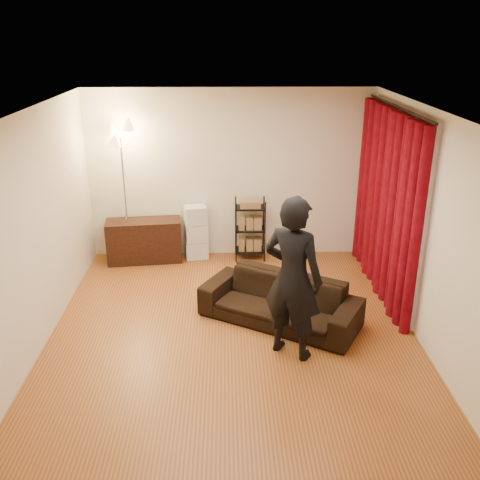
{
  "coord_description": "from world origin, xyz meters",
  "views": [
    {
      "loc": [
        -0.06,
        -5.79,
        3.51
      ],
      "look_at": [
        0.1,
        0.3,
        1.1
      ],
      "focal_mm": 40.0,
      "sensor_mm": 36.0,
      "label": 1
    }
  ],
  "objects_px": {
    "media_cabinet": "(144,241)",
    "wire_shelf": "(250,229)",
    "sofa": "(280,301)",
    "floor_lamp": "(125,196)",
    "person": "(293,278)",
    "storage_boxes": "(196,232)"
  },
  "relations": [
    {
      "from": "media_cabinet",
      "to": "wire_shelf",
      "type": "xyz_separation_m",
      "value": [
        1.7,
        0.05,
        0.16
      ]
    },
    {
      "from": "sofa",
      "to": "wire_shelf",
      "type": "xyz_separation_m",
      "value": [
        -0.29,
        2.05,
        0.21
      ]
    },
    {
      "from": "sofa",
      "to": "floor_lamp",
      "type": "xyz_separation_m",
      "value": [
        -2.24,
        1.94,
        0.82
      ]
    },
    {
      "from": "person",
      "to": "storage_boxes",
      "type": "relative_size",
      "value": 2.14
    },
    {
      "from": "sofa",
      "to": "storage_boxes",
      "type": "xyz_separation_m",
      "value": [
        -1.17,
        2.09,
        0.15
      ]
    },
    {
      "from": "floor_lamp",
      "to": "storage_boxes",
      "type": "bearing_deg",
      "value": 7.8
    },
    {
      "from": "media_cabinet",
      "to": "wire_shelf",
      "type": "relative_size",
      "value": 1.17
    },
    {
      "from": "person",
      "to": "floor_lamp",
      "type": "height_order",
      "value": "floor_lamp"
    },
    {
      "from": "person",
      "to": "media_cabinet",
      "type": "distance_m",
      "value": 3.46
    },
    {
      "from": "person",
      "to": "storage_boxes",
      "type": "bearing_deg",
      "value": -33.61
    },
    {
      "from": "person",
      "to": "wire_shelf",
      "type": "distance_m",
      "value": 2.83
    },
    {
      "from": "media_cabinet",
      "to": "storage_boxes",
      "type": "distance_m",
      "value": 0.84
    },
    {
      "from": "sofa",
      "to": "media_cabinet",
      "type": "relative_size",
      "value": 1.71
    },
    {
      "from": "sofa",
      "to": "person",
      "type": "xyz_separation_m",
      "value": [
        0.06,
        -0.72,
        0.66
      ]
    },
    {
      "from": "media_cabinet",
      "to": "wire_shelf",
      "type": "bearing_deg",
      "value": -4.77
    },
    {
      "from": "person",
      "to": "storage_boxes",
      "type": "distance_m",
      "value": 3.1
    },
    {
      "from": "wire_shelf",
      "to": "floor_lamp",
      "type": "height_order",
      "value": "floor_lamp"
    },
    {
      "from": "media_cabinet",
      "to": "floor_lamp",
      "type": "bearing_deg",
      "value": -172.2
    },
    {
      "from": "floor_lamp",
      "to": "media_cabinet",
      "type": "bearing_deg",
      "value": 14.25
    },
    {
      "from": "person",
      "to": "floor_lamp",
      "type": "xyz_separation_m",
      "value": [
        -2.29,
        2.66,
        0.16
      ]
    },
    {
      "from": "storage_boxes",
      "to": "sofa",
      "type": "bearing_deg",
      "value": -60.77
    },
    {
      "from": "person",
      "to": "floor_lamp",
      "type": "bearing_deg",
      "value": -16.4
    }
  ]
}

